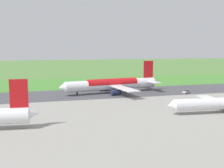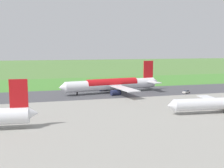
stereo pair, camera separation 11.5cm
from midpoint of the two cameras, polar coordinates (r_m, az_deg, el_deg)
ground_plane at (r=138.90m, az=5.13°, el=-1.65°), size 800.00×800.00×0.00m
runway_asphalt at (r=138.89m, az=5.13°, el=-1.64°), size 600.00×30.53×0.06m
apron_concrete at (r=88.45m, az=18.40°, el=-7.37°), size 440.00×110.00×0.05m
grass_verge_foreground at (r=170.48m, az=1.17°, el=0.10°), size 600.00×80.00×0.04m
airliner_main at (r=134.49m, az=0.17°, el=-0.05°), size 54.06×44.40×15.88m
service_car_followme at (r=138.08m, az=15.59°, el=-1.61°), size 4.56×3.54×1.62m
no_stopping_sign at (r=167.58m, az=-0.35°, el=0.47°), size 0.60×0.10×2.46m
traffic_cone_orange at (r=169.96m, az=-2.30°, el=0.16°), size 0.40×0.40×0.55m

